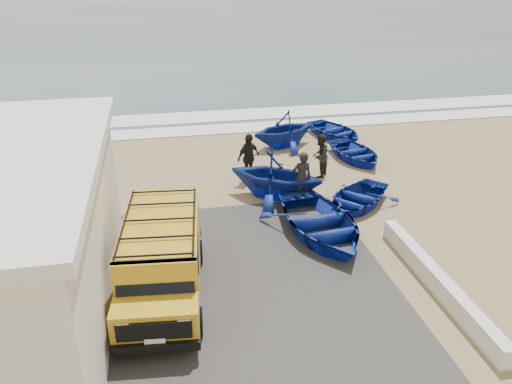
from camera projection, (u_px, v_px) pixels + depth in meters
ground at (236, 251)px, 15.28m from camera, size 160.00×160.00×0.00m
slab at (173, 298)px, 13.14m from camera, size 12.00×10.00×0.05m
ocean at (168, 28)px, 65.02m from camera, size 180.00×88.00×0.01m
surf_line at (199, 131)px, 25.93m from camera, size 180.00×1.60×0.06m
surf_wash at (195, 117)px, 28.15m from camera, size 180.00×2.20×0.04m
parapet at (437, 281)px, 13.38m from camera, size 0.35×6.00×0.55m
van at (162, 256)px, 12.90m from camera, size 2.41×5.12×2.13m
boat_near_left at (320, 222)px, 15.98m from camera, size 3.68×4.81×0.93m
boat_near_right at (356, 198)px, 17.90m from camera, size 4.08×3.99×0.69m
boat_mid_left at (276, 175)px, 18.34m from camera, size 4.58×4.43×1.85m
boat_mid_right at (355, 153)px, 22.08m from camera, size 2.92×3.71×0.69m
boat_far_left at (284, 129)px, 23.48m from camera, size 4.10×3.85×1.73m
boat_far_right at (335, 131)px, 24.84m from camera, size 3.52×4.10×0.72m
fisherman_front at (302, 178)px, 17.86m from camera, size 0.75×0.51×1.99m
fisherman_middle at (320, 156)px, 20.17m from camera, size 1.07×1.11×1.80m
fisherman_back at (249, 157)px, 19.82m from camera, size 1.21×1.02×1.94m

